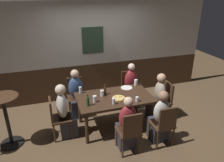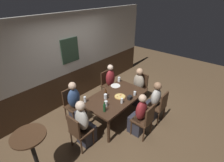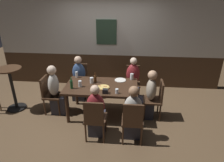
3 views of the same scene
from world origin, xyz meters
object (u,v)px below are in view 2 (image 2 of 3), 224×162
person_left_far (76,106)px  beer_glass_tall (135,94)px  chair_head_west (78,130)px  beer_bottle_green (104,108)px  chair_right_far (108,83)px  highball_clear (105,97)px  chair_head_east (140,86)px  chair_left_far (72,103)px  chair_right_near (159,105)px  plate_white_large (116,86)px  person_right_far (112,85)px  beer_glass_half (85,100)px  tumbler_short (106,104)px  person_head_east (137,89)px  side_bar_table (34,153)px  person_mid_near (139,117)px  dining_table (115,99)px  condiment_caddy (130,98)px  tumbler_water (122,101)px  person_head_west (84,126)px  beer_bottle_brown (106,94)px  person_right_near (153,103)px  chair_mid_near (145,119)px  pint_glass_amber (119,80)px  pizza (120,96)px

person_left_far → beer_glass_tall: size_ratio=11.51×
chair_head_west → beer_bottle_green: size_ratio=3.49×
chair_right_far → highball_clear: 1.25m
chair_head_east → chair_left_far: same height
chair_right_near → plate_white_large: (-0.30, 1.21, 0.25)m
person_right_far → beer_glass_half: bearing=-166.2°
chair_left_far → beer_bottle_green: 1.14m
beer_bottle_green → tumbler_short: bearing=32.4°
person_head_east → person_right_far: (-0.35, 0.72, 0.01)m
beer_glass_tall → side_bar_table: side_bar_table is taller
beer_glass_half → highball_clear: size_ratio=1.11×
person_mid_near → chair_head_west: bearing=149.2°
beer_bottle_green → plate_white_large: size_ratio=0.96×
dining_table → chair_head_east: (1.21, 0.00, -0.16)m
condiment_caddy → chair_right_far: bearing=65.4°
chair_head_west → condiment_caddy: chair_head_west is taller
tumbler_water → beer_bottle_green: (-0.49, 0.10, 0.04)m
chair_head_east → highball_clear: 1.48m
person_head_west → highball_clear: (0.81, 0.11, 0.30)m
person_head_east → beer_bottle_brown: 1.27m
chair_head_east → person_right_near: bearing=-125.3°
person_right_near → highball_clear: (-0.94, 0.83, 0.33)m
chair_head_west → beer_glass_half: (0.56, 0.39, 0.31)m
beer_glass_tall → person_mid_near: bearing=-133.8°
person_mid_near → beer_glass_half: (-0.65, 1.11, 0.34)m
chair_right_near → tumbler_water: bearing=144.3°
chair_right_far → beer_glass_half: beer_glass_half is taller
side_bar_table → person_mid_near: bearing=-20.0°
chair_mid_near → chair_right_far: 1.90m
chair_head_west → beer_glass_tall: size_ratio=8.77×
person_mid_near → tumbler_short: 0.84m
chair_mid_near → person_left_far: size_ratio=0.76×
chair_head_east → tumbler_short: size_ratio=6.37×
pint_glass_amber → tumbler_water: size_ratio=1.09×
tumbler_water → chair_head_west: bearing=164.7°
chair_head_east → condiment_caddy: chair_head_east is taller
person_head_east → condiment_caddy: bearing=-159.0°
person_head_east → pizza: 1.03m
person_right_near → pizza: (-0.64, 0.61, 0.28)m
chair_mid_near → tumbler_short: size_ratio=6.37×
beer_bottle_green → side_bar_table: size_ratio=0.24×
plate_white_large → beer_bottle_brown: bearing=-164.6°
person_right_far → person_head_east: bearing=-64.3°
person_mid_near → highball_clear: size_ratio=8.48×
highball_clear → dining_table: bearing=-25.1°
chair_left_far → person_right_near: person_right_near is taller
chair_head_west → chair_left_far: 1.02m
person_head_west → person_left_far: (0.35, 0.72, -0.01)m
chair_head_west → person_head_west: person_head_west is taller
chair_mid_near → beer_bottle_green: (-0.61, 0.68, 0.34)m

